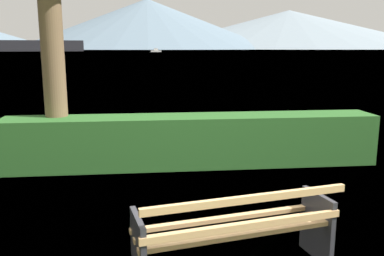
{
  "coord_description": "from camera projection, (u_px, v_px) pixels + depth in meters",
  "views": [
    {
      "loc": [
        -0.77,
        -3.47,
        2.09
      ],
      "look_at": [
        0.0,
        3.61,
        0.67
      ],
      "focal_mm": 37.9,
      "sensor_mm": 36.0,
      "label": 1
    }
  ],
  "objects": [
    {
      "name": "hedge_row",
      "position": [
        192.0,
        141.0,
        7.26
      ],
      "size": [
        6.6,
        0.78,
        0.9
      ],
      "primitive_type": "cube",
      "color": "#285B23",
      "rests_on": "ground_plane"
    },
    {
      "name": "park_bench",
      "position": [
        236.0,
        231.0,
        3.73
      ],
      "size": [
        1.96,
        0.94,
        0.87
      ],
      "color": "tan",
      "rests_on": "ground_plane"
    },
    {
      "name": "water_surface",
      "position": [
        148.0,
        50.0,
        304.26
      ],
      "size": [
        620.0,
        620.0,
        0.0
      ],
      "primitive_type": "plane",
      "color": "#7A99A8",
      "rests_on": "ground_plane"
    },
    {
      "name": "fishing_boat_near",
      "position": [
        156.0,
        51.0,
        188.27
      ],
      "size": [
        4.98,
        1.87,
        1.67
      ],
      "color": "silver",
      "rests_on": "water_surface"
    },
    {
      "name": "distant_hills",
      "position": [
        190.0,
        29.0,
        573.89
      ],
      "size": [
        855.16,
        456.18,
        62.77
      ],
      "color": "slate",
      "rests_on": "ground_plane"
    }
  ]
}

